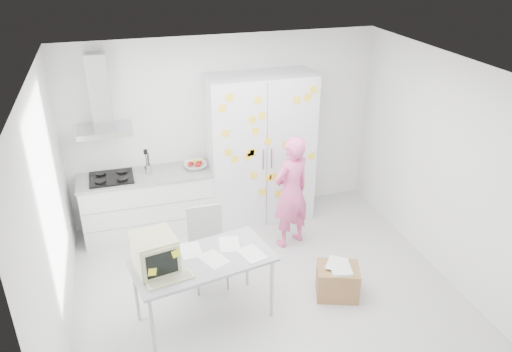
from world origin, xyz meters
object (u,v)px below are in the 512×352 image
object	(u,v)px
chair	(207,242)
cardboard_box	(338,281)
person	(291,192)
desk	(173,257)

from	to	relation	value
chair	cardboard_box	xyz separation A→B (m)	(1.41, -0.72, -0.36)
chair	cardboard_box	size ratio (longest dim) A/B	1.68
person	desk	size ratio (longest dim) A/B	1.00
cardboard_box	chair	bearing A→B (deg)	152.95
desk	cardboard_box	world-z (taller)	desk
person	cardboard_box	world-z (taller)	person
desk	cardboard_box	xyz separation A→B (m)	(1.89, -0.04, -0.69)
desk	chair	xyz separation A→B (m)	(0.48, 0.68, -0.34)
desk	cardboard_box	size ratio (longest dim) A/B	2.70
person	desk	distance (m)	2.09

